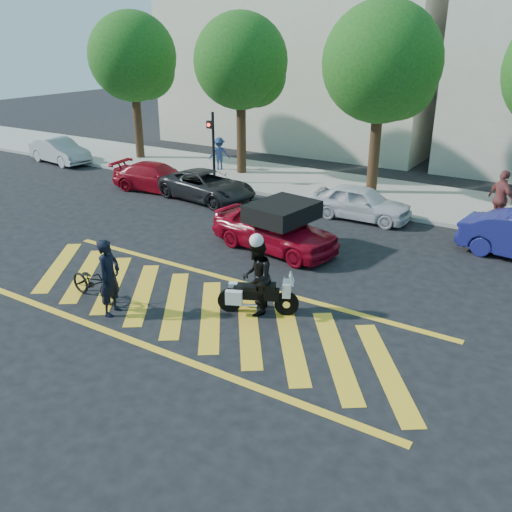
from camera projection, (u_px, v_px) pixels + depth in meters
The scene contains 19 objects.
ground at pixel (194, 309), 13.35m from camera, with size 90.00×90.00×0.00m, color black.
sidewalk at pixel (371, 193), 22.73m from camera, with size 60.00×5.00×0.15m, color #9E998E.
crosswalk at pixel (193, 309), 13.36m from camera, with size 12.33×4.00×0.01m.
building_left at pixel (304, 57), 31.83m from camera, with size 16.00×8.00×10.00m, color beige.
tree_far_left at pixel (136, 60), 27.19m from camera, with size 4.40×4.40×7.41m.
tree_left at pixel (244, 65), 24.02m from camera, with size 4.20×4.20×7.26m.
tree_center at pixel (385, 67), 20.80m from camera, with size 4.60×4.60×7.56m.
signal_pole at pixel (213, 142), 23.43m from camera, with size 0.28×0.43×3.20m.
officer_bike at pixel (109, 277), 12.81m from camera, with size 0.69×0.45×1.90m, color black.
bicycle at pixel (94, 283), 13.71m from camera, with size 0.59×1.69×0.89m, color black.
police_motorcycle at pixel (257, 295), 13.01m from camera, with size 1.84×1.09×0.87m.
officer_moto at pixel (256, 277), 12.85m from camera, with size 0.91×0.71×1.88m, color black.
red_convertible at pixel (274, 228), 16.77m from camera, with size 1.68×4.18×1.42m, color maroon.
parked_far_left at pixel (60, 151), 28.15m from camera, with size 1.35×3.86×1.27m, color #9FA1A6.
parked_left at pixel (157, 177), 23.19m from camera, with size 1.64×4.03×1.17m, color maroon.
parked_mid_left at pixel (207, 186), 21.88m from camera, with size 1.96×4.24×1.18m, color black.
parked_mid_right at pixel (361, 202), 19.62m from camera, with size 1.47×3.64×1.24m, color silver.
pedestrian_left at pixel (219, 153), 26.16m from camera, with size 1.00×0.57×1.54m, color navy.
pedestrian_right at pixel (501, 199), 18.18m from camera, with size 1.16×0.48×1.97m, color brown.
Camera 1 is at (7.56, -9.24, 6.30)m, focal length 38.00 mm.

